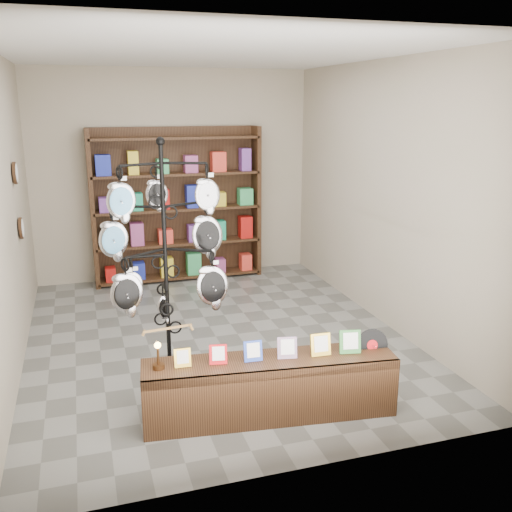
% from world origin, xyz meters
% --- Properties ---
extents(ground, '(5.00, 5.00, 0.00)m').
position_xyz_m(ground, '(0.00, 0.00, 0.00)').
color(ground, slate).
rests_on(ground, ground).
extents(room_envelope, '(5.00, 5.00, 5.00)m').
position_xyz_m(room_envelope, '(0.00, 0.00, 1.85)').
color(room_envelope, '#A99A88').
rests_on(room_envelope, ground).
extents(display_tree, '(1.16, 0.96, 2.26)m').
position_xyz_m(display_tree, '(-0.67, -1.01, 1.30)').
color(display_tree, black).
rests_on(display_tree, ground).
extents(front_shelf, '(2.11, 0.66, 0.73)m').
position_xyz_m(front_shelf, '(0.05, -1.75, 0.26)').
color(front_shelf, black).
rests_on(front_shelf, ground).
extents(back_shelving, '(2.42, 0.36, 2.20)m').
position_xyz_m(back_shelving, '(0.00, 2.30, 1.03)').
color(back_shelving, black).
rests_on(back_shelving, ground).
extents(wall_clocks, '(0.03, 0.24, 0.84)m').
position_xyz_m(wall_clocks, '(-1.97, 0.80, 1.50)').
color(wall_clocks, black).
rests_on(wall_clocks, ground).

